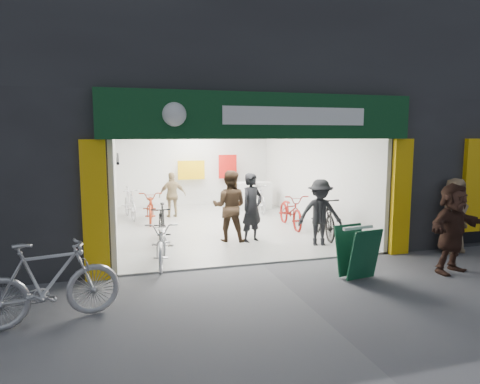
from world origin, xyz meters
name	(u,v)px	position (x,y,z in m)	size (l,w,h in m)	color
ground	(262,265)	(0.00, 0.00, 0.00)	(60.00, 60.00, 0.00)	#56565B
building	(239,83)	(0.91, 4.99, 4.31)	(17.00, 10.27, 8.00)	#232326
bike_left_front	(163,242)	(-1.98, 0.60, 0.48)	(0.64, 1.83, 0.96)	silver
bike_left_midfront	(162,224)	(-1.82, 2.42, 0.49)	(0.46, 1.63, 0.98)	black
bike_left_midback	(151,207)	(-1.89, 5.04, 0.51)	(0.67, 1.92, 1.01)	maroon
bike_left_back	(130,203)	(-2.50, 5.79, 0.53)	(0.49, 1.75, 1.05)	silver
bike_right_front	(323,217)	(2.29, 1.77, 0.57)	(0.54, 1.91, 1.15)	black
bike_right_mid	(291,211)	(1.96, 3.18, 0.51)	(0.67, 1.93, 1.01)	maroon
bike_right_back	(258,198)	(1.80, 5.75, 0.54)	(0.50, 1.78, 1.07)	#B4B4B9
parked_bike	(48,282)	(-3.83, -1.80, 0.60)	(0.56, 2.00, 1.20)	#B4B3B8
customer_a	(252,208)	(0.35, 1.83, 0.88)	(0.64, 0.42, 1.75)	black
customer_b	(230,207)	(-0.17, 2.05, 0.91)	(0.88, 0.69, 1.81)	#3A281A
customer_c	(320,213)	(1.80, 1.00, 0.82)	(1.06, 0.61, 1.64)	black
customer_d	(172,195)	(-1.16, 5.61, 0.75)	(0.88, 0.37, 1.50)	#967F57
pedestrian_near	(454,216)	(4.50, -0.30, 0.86)	(0.84, 0.55, 1.72)	#7E6549
pedestrian_far	(452,228)	(3.39, -1.49, 0.88)	(1.64, 0.52, 1.76)	#372119
sandwich_board	(357,251)	(1.41, -1.32, 0.53)	(0.71, 0.73, 0.97)	#104128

